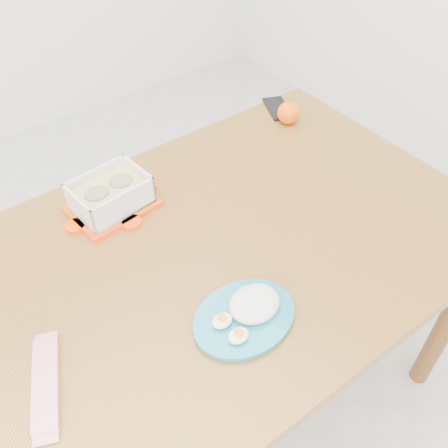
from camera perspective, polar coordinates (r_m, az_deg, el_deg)
ground at (r=1.87m, az=-8.02°, el=-16.49°), size 3.50×3.50×0.00m
dining_table at (r=1.27m, az=0.00°, el=-4.85°), size 1.29×0.86×0.75m
food_container at (r=1.29m, az=-12.84°, el=3.25°), size 0.22×0.18×0.09m
orange_fruit at (r=1.59m, az=7.37°, el=12.49°), size 0.07×0.07×0.07m
rice_plate at (r=1.05m, az=2.71°, el=-9.98°), size 0.23×0.23×0.06m
candy_bar at (r=1.03m, az=-19.72°, el=-16.75°), size 0.12×0.19×0.02m
smartphone at (r=1.67m, az=6.17°, el=13.02°), size 0.11×0.15×0.01m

